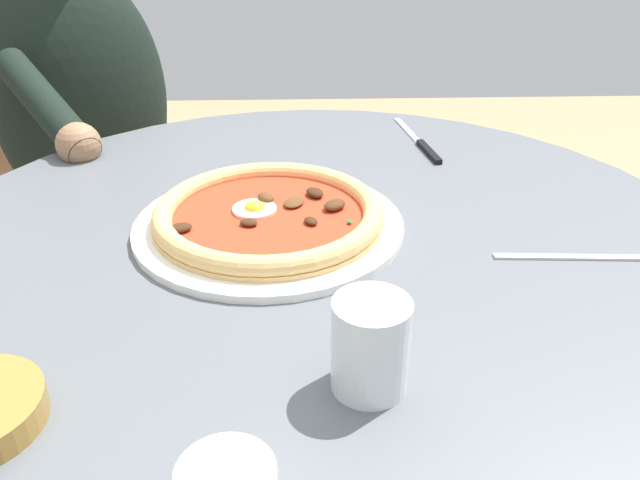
% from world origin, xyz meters
% --- Properties ---
extents(dining_table, '(1.01, 1.01, 0.72)m').
position_xyz_m(dining_table, '(0.00, 0.00, 0.56)').
color(dining_table, '#565B60').
rests_on(dining_table, ground).
extents(pizza_on_plate, '(0.33, 0.33, 0.04)m').
position_xyz_m(pizza_on_plate, '(0.02, 0.06, 0.73)').
color(pizza_on_plate, white).
rests_on(pizza_on_plate, dining_table).
extents(water_glass, '(0.07, 0.07, 0.08)m').
position_xyz_m(water_glass, '(-0.27, -0.04, 0.75)').
color(water_glass, silver).
rests_on(water_glass, dining_table).
extents(steak_knife, '(0.22, 0.04, 0.01)m').
position_xyz_m(steak_knife, '(0.30, -0.18, 0.72)').
color(steak_knife, silver).
rests_on(steak_knife, dining_table).
extents(fork_utensil, '(0.02, 0.19, 0.00)m').
position_xyz_m(fork_utensil, '(-0.07, -0.30, 0.72)').
color(fork_utensil, '#BCBCC1').
rests_on(fork_utensil, dining_table).
extents(diner_person, '(0.58, 0.44, 1.15)m').
position_xyz_m(diner_person, '(0.59, 0.45, 0.51)').
color(diner_person, '#282833').
rests_on(diner_person, ground).
extents(cafe_chair_diner, '(0.60, 0.60, 0.88)m').
position_xyz_m(cafe_chair_diner, '(0.71, 0.54, 0.53)').
color(cafe_chair_diner, '#957050').
rests_on(cafe_chair_diner, ground).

